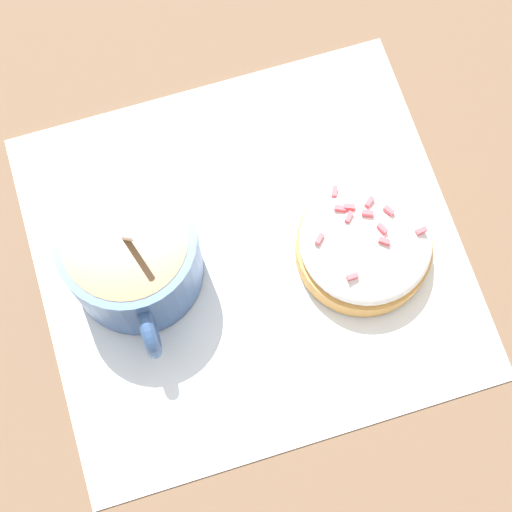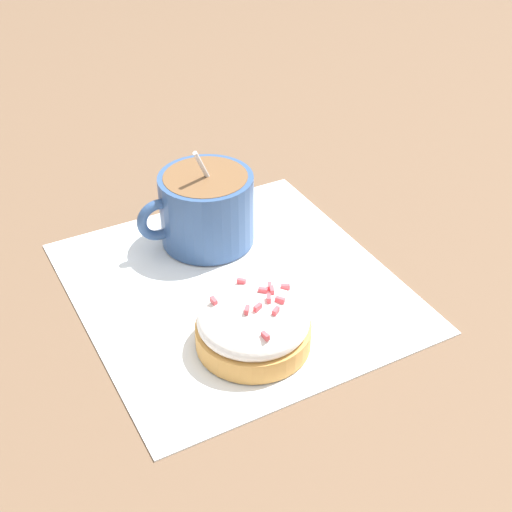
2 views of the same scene
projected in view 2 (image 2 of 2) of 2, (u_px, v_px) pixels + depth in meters
The scene contains 4 objects.
ground_plane at pixel (235, 287), 0.61m from camera, with size 3.00×3.00×0.00m, color brown.
paper_napkin at pixel (235, 286), 0.61m from camera, with size 0.31×0.29×0.00m.
coffee_cup at pixel (208, 206), 0.65m from camera, with size 0.09×0.11×0.10m.
frosted_pastry at pixel (253, 325), 0.54m from camera, with size 0.09×0.09×0.04m.
Camera 2 is at (-0.46, 0.16, 0.38)m, focal length 50.00 mm.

